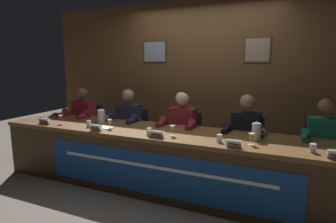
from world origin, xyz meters
TOP-DOWN VIEW (x-y plane):
  - ground_plane at (0.00, 0.00)m, footprint 12.00×12.00m
  - wall_back_panelled at (-0.00, 1.43)m, footprint 5.89×0.14m
  - conference_table at (0.00, -0.13)m, footprint 4.69×0.88m
  - chair_far_left at (-1.76, 0.62)m, footprint 0.44×0.44m
  - panelist_far_left at (-1.76, 0.42)m, footprint 0.51×0.48m
  - nameplate_far_left at (-1.75, -0.32)m, footprint 0.18×0.06m
  - juice_glass_far_left at (-1.54, -0.22)m, footprint 0.06×0.06m
  - water_cup_far_left at (-1.90, -0.22)m, footprint 0.06×0.06m
  - chair_left at (-0.88, 0.62)m, footprint 0.44×0.44m
  - panelist_left at (-0.88, 0.42)m, footprint 0.51×0.48m
  - nameplate_left at (-0.84, -0.35)m, footprint 0.16×0.06m
  - juice_glass_left at (-0.74, -0.18)m, footprint 0.06×0.06m
  - water_cup_left at (-1.06, -0.22)m, footprint 0.06×0.06m
  - chair_center at (0.00, 0.62)m, footprint 0.44×0.44m
  - panelist_center at (0.00, 0.42)m, footprint 0.51×0.48m
  - nameplate_center at (-0.00, -0.33)m, footprint 0.18×0.06m
  - juice_glass_center at (0.14, -0.19)m, footprint 0.06×0.06m
  - water_cup_center at (-0.13, -0.26)m, footprint 0.06×0.06m
  - chair_right at (0.88, 0.62)m, footprint 0.44×0.44m
  - panelist_right at (0.88, 0.42)m, footprint 0.51×0.48m
  - nameplate_right at (0.89, -0.35)m, footprint 0.15×0.06m
  - juice_glass_right at (1.03, -0.19)m, footprint 0.06×0.06m
  - water_cup_right at (0.71, -0.22)m, footprint 0.06×0.06m
  - chair_far_right at (1.76, 0.62)m, footprint 0.44×0.44m
  - panelist_far_right at (1.76, 0.42)m, footprint 0.51×0.48m
  - water_cup_far_right at (1.60, -0.21)m, footprint 0.06×0.06m
  - water_pitcher_left_side at (-1.05, 0.05)m, footprint 0.15×0.10m
  - water_pitcher_right_side at (1.06, 0.02)m, footprint 0.15×0.10m
  - document_stack_left at (-0.83, -0.17)m, footprint 0.23×0.18m

SIDE VIEW (x-z plane):
  - ground_plane at x=0.00m, z-range 0.00..0.00m
  - chair_far_left at x=-1.76m, z-range -0.02..0.87m
  - chair_left at x=-0.88m, z-range -0.02..0.87m
  - chair_center at x=0.00m, z-range -0.02..0.87m
  - chair_right at x=0.88m, z-range -0.02..0.87m
  - chair_far_right at x=1.76m, z-range -0.02..0.87m
  - conference_table at x=0.00m, z-range 0.16..0.91m
  - panelist_far_left at x=-1.76m, z-range 0.10..1.31m
  - panelist_left at x=-0.88m, z-range 0.10..1.31m
  - panelist_center at x=0.00m, z-range 0.10..1.31m
  - panelist_right at x=0.88m, z-range 0.10..1.31m
  - panelist_far_right at x=1.76m, z-range 0.10..1.31m
  - document_stack_left at x=-0.83m, z-range 0.75..0.77m
  - water_cup_far_left at x=-1.90m, z-range 0.75..0.83m
  - water_cup_left at x=-1.06m, z-range 0.75..0.83m
  - water_cup_center at x=-0.13m, z-range 0.75..0.83m
  - water_cup_right at x=0.71m, z-range 0.75..0.83m
  - water_cup_far_right at x=1.60m, z-range 0.75..0.83m
  - nameplate_far_left at x=-1.75m, z-range 0.75..0.83m
  - nameplate_left at x=-0.84m, z-range 0.75..0.83m
  - nameplate_center at x=0.00m, z-range 0.75..0.83m
  - nameplate_right at x=0.89m, z-range 0.75..0.83m
  - juice_glass_far_left at x=-1.54m, z-range 0.78..0.90m
  - juice_glass_left at x=-0.74m, z-range 0.78..0.90m
  - juice_glass_center at x=0.14m, z-range 0.78..0.90m
  - juice_glass_right at x=1.03m, z-range 0.78..0.90m
  - water_pitcher_left_side at x=-1.05m, z-range 0.74..0.95m
  - water_pitcher_right_side at x=1.06m, z-range 0.74..0.95m
  - wall_back_panelled at x=0.00m, z-range 0.00..2.60m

